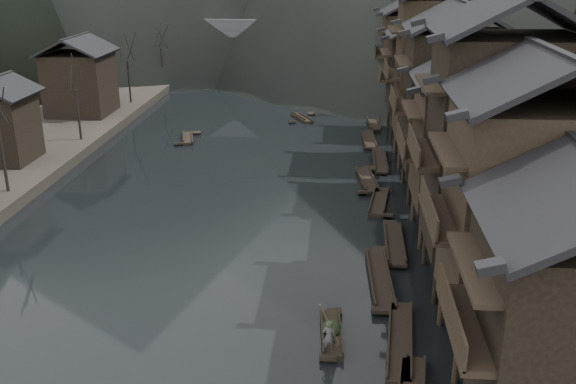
# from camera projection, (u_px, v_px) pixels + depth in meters

# --- Properties ---
(water) EXTENTS (300.00, 300.00, 0.00)m
(water) POSITION_uv_depth(u_px,v_px,m) (164.00, 327.00, 33.00)
(water) COLOR black
(water) RESTS_ON ground
(stilt_houses) EXTENTS (9.00, 67.60, 16.91)m
(stilt_houses) POSITION_uv_depth(u_px,v_px,m) (458.00, 87.00, 46.51)
(stilt_houses) COLOR black
(stilt_houses) RESTS_ON ground
(bare_trees) EXTENTS (3.88, 75.36, 7.75)m
(bare_trees) POSITION_uv_depth(u_px,v_px,m) (42.00, 96.00, 55.49)
(bare_trees) COLOR black
(bare_trees) RESTS_ON left_bank
(moored_sampans) EXTENTS (3.05, 60.68, 0.47)m
(moored_sampans) POSITION_uv_depth(u_px,v_px,m) (379.00, 191.00, 51.41)
(moored_sampans) COLOR black
(moored_sampans) RESTS_ON water
(midriver_boats) EXTENTS (13.79, 14.68, 0.44)m
(midriver_boats) POSITION_uv_depth(u_px,v_px,m) (249.00, 127.00, 70.48)
(midriver_boats) COLOR black
(midriver_boats) RESTS_ON water
(stone_bridge) EXTENTS (40.00, 6.00, 9.00)m
(stone_bridge) POSITION_uv_depth(u_px,v_px,m) (284.00, 44.00, 98.51)
(stone_bridge) COLOR #4C4C4F
(stone_bridge) RESTS_ON ground
(hero_sampan) EXTENTS (1.23, 4.68, 0.43)m
(hero_sampan) POSITION_uv_depth(u_px,v_px,m) (331.00, 334.00, 32.10)
(hero_sampan) COLOR black
(hero_sampan) RESTS_ON water
(cargo_heap) EXTENTS (1.02, 1.34, 0.61)m
(cargo_heap) POSITION_uv_depth(u_px,v_px,m) (332.00, 322.00, 32.11)
(cargo_heap) COLOR black
(cargo_heap) RESTS_ON hero_sampan
(boatman) EXTENTS (0.65, 0.44, 1.72)m
(boatman) POSITION_uv_depth(u_px,v_px,m) (329.00, 333.00, 30.22)
(boatman) COLOR #525254
(boatman) RESTS_ON hero_sampan
(bamboo_pole) EXTENTS (1.36, 1.74, 3.99)m
(bamboo_pole) POSITION_uv_depth(u_px,v_px,m) (335.00, 279.00, 29.21)
(bamboo_pole) COLOR #8C7A51
(bamboo_pole) RESTS_ON boatman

